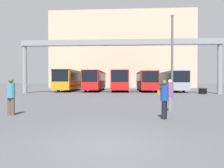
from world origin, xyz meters
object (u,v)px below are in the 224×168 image
at_px(pedestrian_near_right, 164,98).
at_px(pedestrian_near_center, 11,96).
at_px(lamp_post, 172,52).
at_px(bus_slot_1, 95,80).
at_px(bus_slot_2, 120,80).
at_px(bus_slot_3, 146,80).
at_px(bus_slot_0, 71,79).
at_px(pedestrian_mid_right, 170,94).
at_px(bus_slot_4, 171,80).
at_px(traffic_cone, 159,91).
at_px(tire_stack, 203,91).

bearing_deg(pedestrian_near_right, pedestrian_near_center, -61.77).
bearing_deg(pedestrian_near_center, lamp_post, -128.18).
distance_m(bus_slot_1, bus_slot_2, 4.17).
xyz_separation_m(bus_slot_3, pedestrian_near_right, (-1.79, -23.30, -0.86)).
height_order(bus_slot_0, pedestrian_near_center, bus_slot_0).
distance_m(bus_slot_2, pedestrian_mid_right, 22.01).
bearing_deg(pedestrian_mid_right, bus_slot_2, -162.04).
distance_m(bus_slot_3, bus_slot_4, 4.26).
height_order(bus_slot_0, pedestrian_mid_right, bus_slot_0).
xyz_separation_m(bus_slot_0, lamp_post, (13.31, -14.63, 2.42)).
bearing_deg(bus_slot_3, bus_slot_2, 169.42).
bearing_deg(bus_slot_4, traffic_cone, -112.69).
bearing_deg(bus_slot_1, bus_slot_2, 5.11).
bearing_deg(bus_slot_4, bus_slot_2, -178.77).
bearing_deg(bus_slot_4, pedestrian_mid_right, -103.26).
height_order(bus_slot_3, pedestrian_near_right, bus_slot_3).
xyz_separation_m(bus_slot_2, traffic_cone, (4.89, -8.01, -1.51)).
bearing_deg(pedestrian_near_right, lamp_post, -163.09).
bearing_deg(bus_slot_2, bus_slot_4, 1.23).
xyz_separation_m(bus_slot_3, traffic_cone, (0.73, -7.23, -1.44)).
distance_m(bus_slot_4, pedestrian_mid_right, 22.56).
bearing_deg(lamp_post, bus_slot_4, 77.18).
bearing_deg(pedestrian_near_center, bus_slot_3, -102.72).
bearing_deg(tire_stack, bus_slot_2, 146.06).
bearing_deg(bus_slot_0, pedestrian_near_center, -82.04).
distance_m(bus_slot_1, pedestrian_mid_right, 22.62).
distance_m(bus_slot_0, tire_stack, 20.33).
bearing_deg(traffic_cone, bus_slot_3, 95.78).
height_order(bus_slot_4, pedestrian_near_center, bus_slot_4).
distance_m(bus_slot_0, traffic_cone, 15.65).
bearing_deg(bus_slot_4, pedestrian_near_right, -103.78).
distance_m(pedestrian_mid_right, pedestrian_near_center, 8.31).
height_order(pedestrian_near_right, pedestrian_near_center, pedestrian_near_center).
bearing_deg(pedestrian_near_right, bus_slot_3, -152.28).
bearing_deg(pedestrian_near_center, bus_slot_1, -82.92).
relative_size(traffic_cone, lamp_post, 0.08).
distance_m(bus_slot_1, pedestrian_near_right, 24.60).
height_order(pedestrian_near_right, lamp_post, lamp_post).
distance_m(bus_slot_0, pedestrian_mid_right, 24.84).
distance_m(bus_slot_2, bus_slot_4, 8.31).
height_order(bus_slot_4, lamp_post, lamp_post).
distance_m(bus_slot_3, pedestrian_near_center, 24.57).
bearing_deg(bus_slot_4, lamp_post, -102.82).
distance_m(bus_slot_1, pedestrian_near_center, 23.24).
bearing_deg(traffic_cone, bus_slot_2, 121.40).
bearing_deg(pedestrian_mid_right, bus_slot_3, -173.02).
bearing_deg(traffic_cone, bus_slot_0, 147.93).
bearing_deg(bus_slot_3, tire_stack, -44.64).
height_order(pedestrian_mid_right, tire_stack, pedestrian_mid_right).
bearing_deg(pedestrian_near_center, traffic_cone, -113.26).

